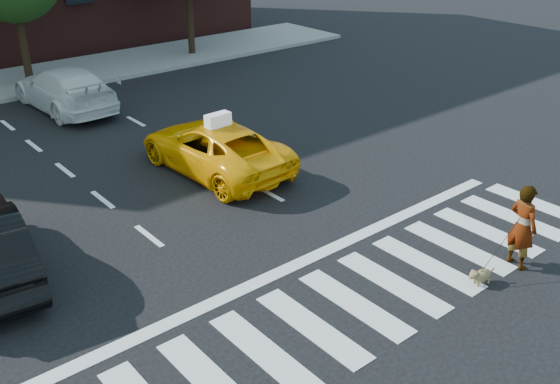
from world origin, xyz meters
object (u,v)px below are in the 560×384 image
at_px(taxi, 215,147).
at_px(white_suv, 64,89).
at_px(woman, 522,227).
at_px(dog, 481,275).

distance_m(taxi, white_suv, 7.29).
bearing_deg(taxi, woman, 101.89).
bearing_deg(dog, taxi, 113.47).
relative_size(taxi, dog, 8.17).
bearing_deg(white_suv, dog, 94.99).
relative_size(taxi, white_suv, 0.95).
relative_size(white_suv, dog, 8.57).
height_order(taxi, white_suv, white_suv).
height_order(taxi, dog, taxi).
bearing_deg(white_suv, taxi, 95.59).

